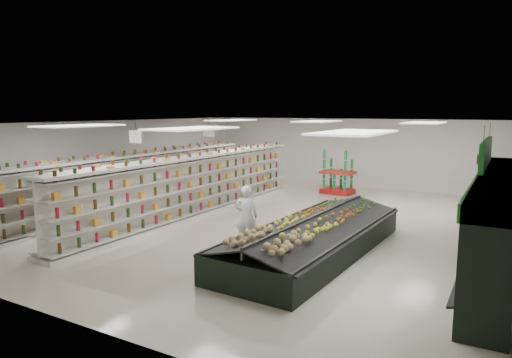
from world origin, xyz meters
The scene contains 15 objects.
floor centered at (0.00, 0.00, 0.00)m, with size 16.00×16.00×0.00m, color beige.
ceiling centered at (0.00, 0.00, 3.20)m, with size 14.00×16.00×0.02m, color white.
wall_back centered at (0.00, 8.00, 1.60)m, with size 14.00×0.02×3.20m, color silver.
wall_front centered at (0.00, -8.00, 1.60)m, with size 14.00×0.02×3.20m, color silver.
wall_left centered at (-7.00, 0.00, 1.60)m, with size 0.02×16.00×3.20m, color silver.
produce_wall_case centered at (6.53, -1.50, 1.24)m, with size 0.93×8.00×2.20m.
aisle_sign_near centered at (-3.80, -2.00, 2.75)m, with size 0.52×0.06×0.75m.
aisle_sign_far centered at (-3.80, 2.00, 2.75)m, with size 0.52×0.06×0.75m.
hortifruti_banner centered at (6.25, -1.50, 2.65)m, with size 0.12×3.20×0.95m.
gondola_left centered at (-5.17, -0.39, 0.94)m, with size 0.90×11.77×2.04m.
gondola_center centered at (-2.69, -0.42, 0.95)m, with size 1.05×11.97×2.07m.
produce_island centered at (2.56, -2.41, 0.45)m, with size 2.74×6.76×0.99m.
soda_endcap centered at (0.25, 5.89, 0.85)m, with size 1.47×1.09×1.76m.
shopper_main centered at (0.80, -2.81, 0.83)m, with size 0.61×0.40×1.67m, color silver.
shopper_background centered at (-2.80, 4.96, 0.87)m, with size 0.85×0.52×1.75m, color tan.
Camera 1 is at (6.77, -12.85, 3.60)m, focal length 32.00 mm.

